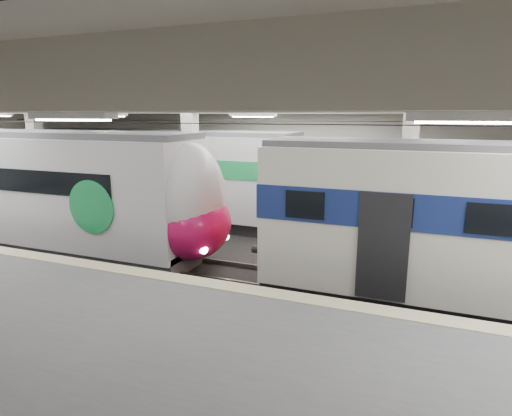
% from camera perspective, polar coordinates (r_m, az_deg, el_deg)
% --- Properties ---
extents(station_hall, '(36.00, 24.00, 5.75)m').
position_cam_1_polar(station_hall, '(11.37, -7.41, 3.55)').
color(station_hall, black).
rests_on(station_hall, ground).
extents(modern_emu, '(13.56, 2.80, 4.38)m').
position_cam_1_polar(modern_emu, '(16.72, -23.61, 1.67)').
color(modern_emu, silver).
rests_on(modern_emu, ground).
extents(far_train, '(13.28, 3.10, 4.25)m').
position_cam_1_polar(far_train, '(20.75, -12.37, 4.44)').
color(far_train, silver).
rests_on(far_train, ground).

